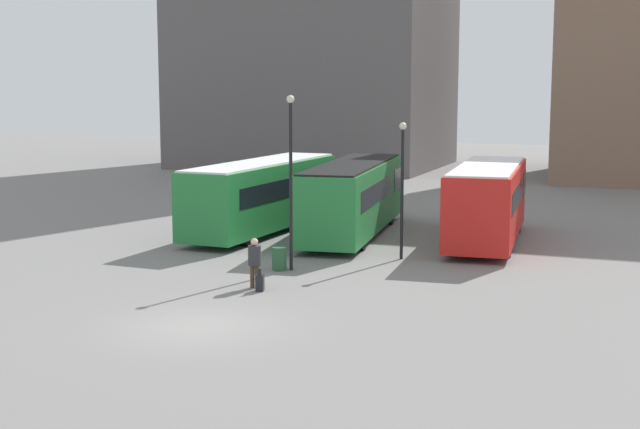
{
  "coord_description": "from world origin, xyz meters",
  "views": [
    {
      "loc": [
        11.75,
        -21.19,
        6.65
      ],
      "look_at": [
        -0.14,
        9.8,
        1.8
      ],
      "focal_mm": 50.0,
      "sensor_mm": 36.0,
      "label": 1
    }
  ],
  "objects_px": {
    "lamp_post_1": "(402,179)",
    "bus_2": "(488,201)",
    "bus_1": "(353,196)",
    "lamp_post_0": "(291,169)",
    "trash_bin": "(279,259)",
    "suitcase": "(260,283)",
    "bus_0": "(263,194)",
    "traveler": "(255,258)"
  },
  "relations": [
    {
      "from": "bus_2",
      "to": "lamp_post_1",
      "type": "height_order",
      "value": "lamp_post_1"
    },
    {
      "from": "lamp_post_1",
      "to": "trash_bin",
      "type": "height_order",
      "value": "lamp_post_1"
    },
    {
      "from": "trash_bin",
      "to": "lamp_post_1",
      "type": "bearing_deg",
      "value": 45.37
    },
    {
      "from": "bus_2",
      "to": "trash_bin",
      "type": "height_order",
      "value": "bus_2"
    },
    {
      "from": "lamp_post_0",
      "to": "bus_1",
      "type": "bearing_deg",
      "value": 92.76
    },
    {
      "from": "suitcase",
      "to": "lamp_post_1",
      "type": "height_order",
      "value": "lamp_post_1"
    },
    {
      "from": "bus_0",
      "to": "bus_1",
      "type": "xyz_separation_m",
      "value": [
        4.08,
        0.66,
        0.0
      ]
    },
    {
      "from": "bus_1",
      "to": "lamp_post_0",
      "type": "distance_m",
      "value": 8.25
    },
    {
      "from": "bus_0",
      "to": "bus_1",
      "type": "distance_m",
      "value": 4.14
    },
    {
      "from": "lamp_post_0",
      "to": "lamp_post_1",
      "type": "relative_size",
      "value": 1.2
    },
    {
      "from": "bus_2",
      "to": "traveler",
      "type": "distance_m",
      "value": 12.65
    },
    {
      "from": "bus_1",
      "to": "traveler",
      "type": "distance_m",
      "value": 11.07
    },
    {
      "from": "bus_1",
      "to": "traveler",
      "type": "height_order",
      "value": "bus_1"
    },
    {
      "from": "bus_2",
      "to": "lamp_post_0",
      "type": "relative_size",
      "value": 1.61
    },
    {
      "from": "bus_1",
      "to": "traveler",
      "type": "bearing_deg",
      "value": 174.66
    },
    {
      "from": "bus_1",
      "to": "trash_bin",
      "type": "height_order",
      "value": "bus_1"
    },
    {
      "from": "bus_1",
      "to": "bus_0",
      "type": "bearing_deg",
      "value": 91.95
    },
    {
      "from": "bus_2",
      "to": "lamp_post_0",
      "type": "distance_m",
      "value": 10.15
    },
    {
      "from": "suitcase",
      "to": "lamp_post_1",
      "type": "distance_m",
      "value": 7.9
    },
    {
      "from": "bus_1",
      "to": "lamp_post_1",
      "type": "height_order",
      "value": "lamp_post_1"
    },
    {
      "from": "lamp_post_1",
      "to": "bus_2",
      "type": "bearing_deg",
      "value": 63.97
    },
    {
      "from": "bus_1",
      "to": "lamp_post_1",
      "type": "xyz_separation_m",
      "value": [
        3.54,
        -4.6,
        1.35
      ]
    },
    {
      "from": "traveler",
      "to": "suitcase",
      "type": "bearing_deg",
      "value": -151.06
    },
    {
      "from": "bus_1",
      "to": "trash_bin",
      "type": "distance_m",
      "value": 8.3
    },
    {
      "from": "suitcase",
      "to": "lamp_post_1",
      "type": "xyz_separation_m",
      "value": [
        2.83,
        6.81,
        2.84
      ]
    },
    {
      "from": "traveler",
      "to": "bus_0",
      "type": "bearing_deg",
      "value": 7.87
    },
    {
      "from": "bus_0",
      "to": "suitcase",
      "type": "bearing_deg",
      "value": -153.63
    },
    {
      "from": "lamp_post_1",
      "to": "trash_bin",
      "type": "relative_size",
      "value": 6.17
    },
    {
      "from": "trash_bin",
      "to": "bus_1",
      "type": "bearing_deg",
      "value": 89.94
    },
    {
      "from": "bus_0",
      "to": "suitcase",
      "type": "height_order",
      "value": "bus_0"
    },
    {
      "from": "bus_0",
      "to": "traveler",
      "type": "height_order",
      "value": "bus_0"
    },
    {
      "from": "bus_0",
      "to": "lamp_post_1",
      "type": "xyz_separation_m",
      "value": [
        7.62,
        -3.95,
        1.36
      ]
    },
    {
      "from": "bus_2",
      "to": "suitcase",
      "type": "relative_size",
      "value": 13.32
    },
    {
      "from": "traveler",
      "to": "trash_bin",
      "type": "bearing_deg",
      "value": -8.03
    },
    {
      "from": "traveler",
      "to": "trash_bin",
      "type": "xyz_separation_m",
      "value": [
        -0.36,
        2.85,
        -0.56
      ]
    },
    {
      "from": "bus_0",
      "to": "traveler",
      "type": "relative_size",
      "value": 6.7
    },
    {
      "from": "lamp_post_1",
      "to": "trash_bin",
      "type": "xyz_separation_m",
      "value": [
        -3.55,
        -3.59,
        -2.69
      ]
    },
    {
      "from": "lamp_post_0",
      "to": "lamp_post_1",
      "type": "bearing_deg",
      "value": 47.3
    },
    {
      "from": "suitcase",
      "to": "lamp_post_0",
      "type": "height_order",
      "value": "lamp_post_0"
    },
    {
      "from": "bus_1",
      "to": "bus_2",
      "type": "xyz_separation_m",
      "value": [
        5.92,
        0.28,
        0.03
      ]
    },
    {
      "from": "bus_0",
      "to": "trash_bin",
      "type": "bearing_deg",
      "value": -149.27
    },
    {
      "from": "bus_0",
      "to": "suitcase",
      "type": "xyz_separation_m",
      "value": [
        4.8,
        -10.76,
        -1.49
      ]
    }
  ]
}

